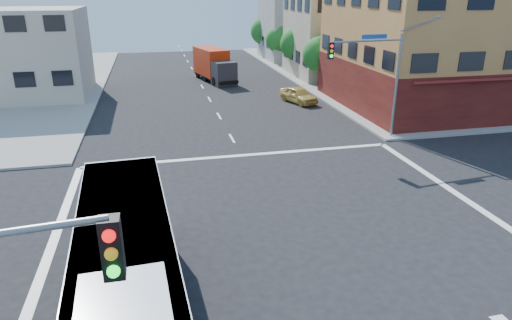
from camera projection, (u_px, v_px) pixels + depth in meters
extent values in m
plane|color=black|center=(284.00, 230.00, 19.55)|extent=(120.00, 120.00, 0.00)
cube|color=gray|center=(470.00, 68.00, 58.70)|extent=(50.00, 50.00, 0.15)
cube|color=#B98442|center=(455.00, 22.00, 38.09)|extent=(18.00, 15.00, 14.00)
cube|color=#5F2015|center=(446.00, 82.00, 39.86)|extent=(18.09, 15.08, 4.00)
cube|color=maroon|center=(508.00, 79.00, 32.82)|extent=(16.00, 1.60, 0.51)
cube|color=#B9AB8D|center=(345.00, 36.00, 52.49)|extent=(12.00, 10.00, 9.00)
cube|color=#A0A09B|center=(306.00, 23.00, 65.07)|extent=(12.00, 10.00, 10.00)
cube|color=#C0B59F|center=(17.00, 54.00, 41.97)|extent=(12.00, 10.00, 8.00)
cylinder|color=gray|center=(396.00, 87.00, 30.40)|extent=(0.18, 0.18, 7.00)
cylinder|color=gray|center=(367.00, 41.00, 28.56)|extent=(5.01, 0.62, 0.12)
cube|color=black|center=(331.00, 51.00, 27.99)|extent=(0.32, 0.30, 1.00)
sphere|color=#FF0C0C|center=(332.00, 46.00, 27.72)|extent=(0.20, 0.20, 0.20)
sphere|color=yellow|center=(332.00, 51.00, 27.83)|extent=(0.20, 0.20, 0.20)
sphere|color=#19FF33|center=(331.00, 56.00, 27.94)|extent=(0.20, 0.20, 0.20)
cube|color=#154995|center=(374.00, 37.00, 28.62)|extent=(1.80, 0.22, 0.28)
cube|color=gray|center=(437.00, 16.00, 29.55)|extent=(0.50, 0.22, 0.14)
cube|color=black|center=(112.00, 248.00, 6.80)|extent=(0.32, 0.30, 1.00)
sphere|color=#FF0C0C|center=(109.00, 236.00, 6.54)|extent=(0.20, 0.20, 0.20)
sphere|color=yellow|center=(111.00, 254.00, 6.64)|extent=(0.20, 0.20, 0.20)
sphere|color=#19FF33|center=(113.00, 271.00, 6.75)|extent=(0.20, 0.20, 0.20)
cylinder|color=#371F14|center=(319.00, 78.00, 47.19)|extent=(0.28, 0.28, 1.92)
sphere|color=#185619|center=(320.00, 54.00, 46.34)|extent=(3.60, 3.60, 3.60)
sphere|color=#185619|center=(325.00, 46.00, 45.83)|extent=(2.52, 2.52, 2.52)
cylinder|color=#371F14|center=(296.00, 66.00, 54.47)|extent=(0.28, 0.28, 1.99)
sphere|color=#185619|center=(296.00, 44.00, 53.58)|extent=(3.80, 3.80, 3.80)
sphere|color=#185619|center=(301.00, 36.00, 53.05)|extent=(2.66, 2.66, 2.66)
cylinder|color=#371F14|center=(278.00, 57.00, 61.79)|extent=(0.28, 0.28, 1.89)
sphere|color=#185619|center=(278.00, 39.00, 60.97)|extent=(3.40, 3.40, 3.40)
sphere|color=#185619|center=(282.00, 33.00, 60.48)|extent=(2.38, 2.38, 2.38)
cylinder|color=#371F14|center=(264.00, 49.00, 69.05)|extent=(0.28, 0.28, 2.03)
sphere|color=#185619|center=(264.00, 31.00, 68.13)|extent=(4.00, 4.00, 4.00)
sphere|color=#185619|center=(267.00, 24.00, 67.58)|extent=(2.80, 2.80, 2.80)
cube|color=white|center=(128.00, 285.00, 12.85)|extent=(3.39, 12.79, 3.01)
cube|color=black|center=(127.00, 280.00, 12.79)|extent=(3.42, 12.41, 1.32)
cube|color=black|center=(124.00, 193.00, 18.45)|extent=(2.47, 0.20, 1.42)
cube|color=#E5590C|center=(122.00, 168.00, 18.11)|extent=(2.02, 0.17, 0.30)
cube|color=white|center=(123.00, 241.00, 12.34)|extent=(3.32, 12.53, 0.13)
cube|color=white|center=(123.00, 307.00, 9.41)|extent=(2.01, 2.42, 0.38)
cube|color=#0A7540|center=(180.00, 311.00, 13.00)|extent=(0.35, 5.79, 0.30)
cylinder|color=black|center=(93.00, 256.00, 16.64)|extent=(0.38, 1.11, 1.10)
cylinder|color=#99999E|center=(89.00, 257.00, 16.60)|extent=(0.07, 0.55, 0.55)
cylinder|color=black|center=(163.00, 246.00, 17.29)|extent=(0.38, 1.11, 1.10)
cylinder|color=#99999E|center=(167.00, 246.00, 17.32)|extent=(0.07, 0.55, 0.55)
cube|color=#29292E|center=(224.00, 74.00, 47.86)|extent=(2.67, 2.60, 2.52)
cube|color=black|center=(227.00, 71.00, 46.95)|extent=(1.99, 0.55, 0.97)
cube|color=red|center=(211.00, 61.00, 50.67)|extent=(3.54, 5.82, 2.90)
cube|color=black|center=(215.00, 77.00, 50.23)|extent=(3.90, 8.03, 0.29)
cylinder|color=black|center=(215.00, 82.00, 47.87)|extent=(0.49, 1.00, 0.97)
cylinder|color=black|center=(232.00, 80.00, 48.72)|extent=(0.49, 1.00, 0.97)
cylinder|color=black|center=(205.00, 77.00, 50.22)|extent=(0.49, 1.00, 0.97)
cylinder|color=black|center=(222.00, 76.00, 51.07)|extent=(0.49, 1.00, 0.97)
cylinder|color=black|center=(198.00, 74.00, 52.25)|extent=(0.49, 1.00, 0.97)
cylinder|color=black|center=(214.00, 72.00, 53.10)|extent=(0.49, 1.00, 0.97)
imported|color=gold|center=(299.00, 95.00, 40.91)|extent=(2.92, 4.44, 1.41)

